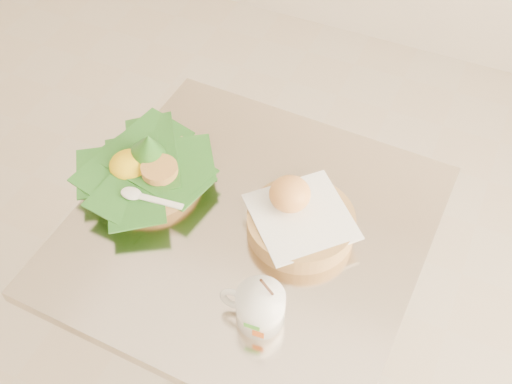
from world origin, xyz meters
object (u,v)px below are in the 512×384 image
at_px(cafe_table, 250,283).
at_px(rice_basket, 146,166).
at_px(coffee_mug, 259,307).
at_px(bread_basket, 299,218).

distance_m(cafe_table, rice_basket, 0.37).
bearing_deg(coffee_mug, cafe_table, 119.52).
distance_m(cafe_table, coffee_mug, 0.34).
bearing_deg(coffee_mug, bread_basket, 92.71).
relative_size(rice_basket, bread_basket, 1.11).
height_order(rice_basket, coffee_mug, coffee_mug).
bearing_deg(rice_basket, bread_basket, 1.34).
xyz_separation_m(rice_basket, bread_basket, (0.35, 0.01, -0.01)).
bearing_deg(cafe_table, rice_basket, 173.87).
relative_size(cafe_table, coffee_mug, 4.87).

